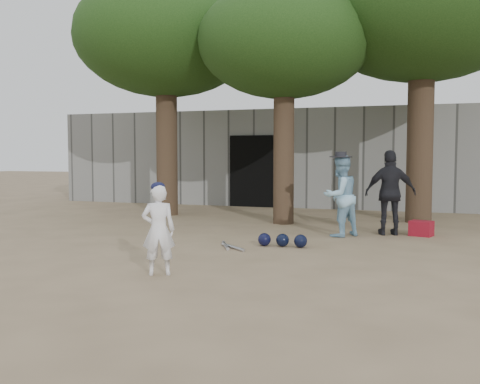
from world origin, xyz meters
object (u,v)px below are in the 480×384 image
(boy_player, at_px, (158,230))
(spectator_blue, at_px, (340,196))
(spectator_dark, at_px, (391,193))
(red_bag, at_px, (421,228))

(boy_player, distance_m, spectator_blue, 4.56)
(spectator_blue, relative_size, spectator_dark, 0.94)
(boy_player, relative_size, spectator_dark, 0.71)
(spectator_dark, bearing_deg, spectator_blue, 13.71)
(spectator_blue, height_order, spectator_dark, spectator_dark)
(spectator_dark, bearing_deg, boy_player, 44.43)
(boy_player, distance_m, spectator_dark, 5.44)
(boy_player, xyz_separation_m, spectator_blue, (1.82, 4.18, 0.19))
(red_bag, bearing_deg, spectator_blue, -159.40)
(spectator_blue, xyz_separation_m, red_bag, (1.52, 0.57, -0.65))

